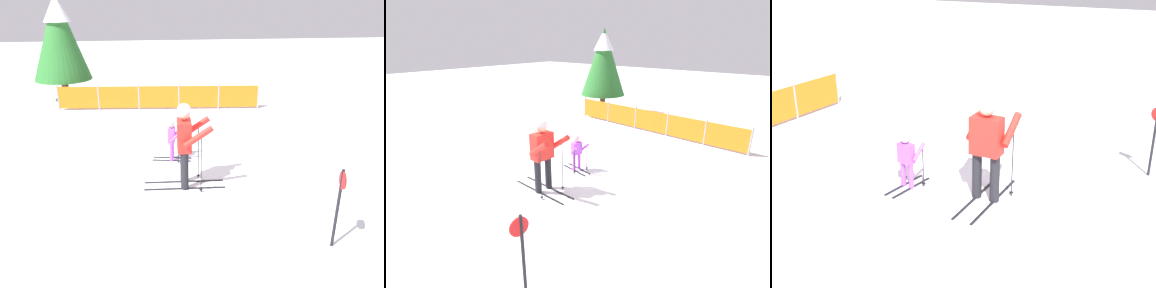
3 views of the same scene
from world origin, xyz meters
TOP-DOWN VIEW (x-y plane):
  - ground_plane at (0.00, 0.00)m, footprint 60.00×60.00m
  - skier_adult at (0.31, -0.20)m, footprint 1.71×0.78m
  - skier_child at (0.13, 1.21)m, footprint 0.97×0.50m
  - safety_fence at (0.01, 5.77)m, footprint 7.13×0.71m
  - conifer_far at (-3.53, 7.50)m, footprint 2.14×2.14m
  - trail_marker at (2.40, -2.59)m, footprint 0.07×0.28m

SIDE VIEW (x-z plane):
  - ground_plane at x=0.00m, z-range 0.00..0.00m
  - safety_fence at x=0.01m, z-range 0.00..0.92m
  - skier_child at x=0.13m, z-range 0.08..1.09m
  - trail_marker at x=2.40m, z-range 0.16..1.51m
  - skier_adult at x=0.31m, z-range 0.18..1.98m
  - conifer_far at x=-3.53m, z-range 0.47..4.44m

